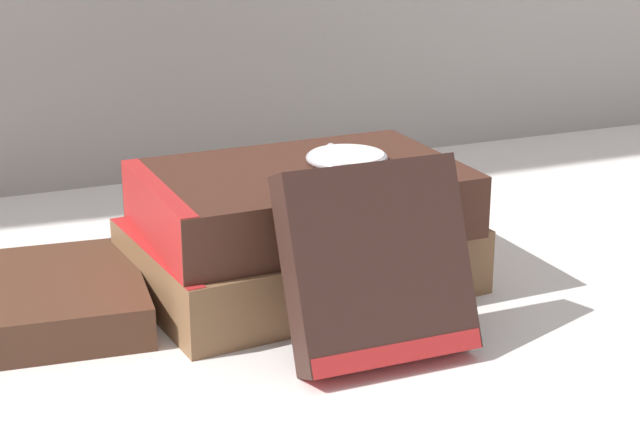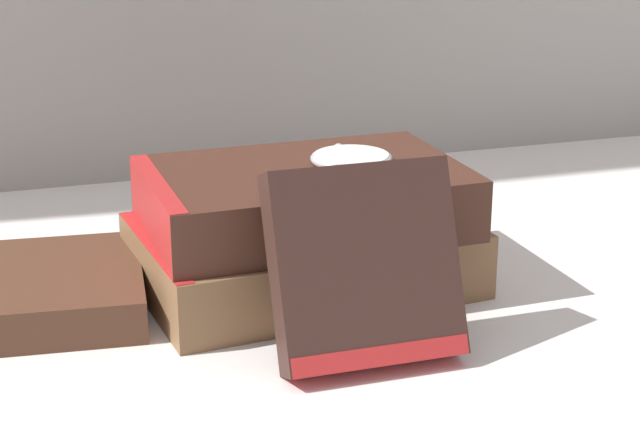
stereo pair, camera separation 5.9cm
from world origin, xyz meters
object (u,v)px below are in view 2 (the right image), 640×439
object	(u,v)px
reading_glasses	(183,228)
pocket_watch	(351,158)
book_leaning_front	(365,273)
book_flat_top	(297,199)
book_flat_bottom	(296,256)

from	to	relation	value
reading_glasses	pocket_watch	bearing A→B (deg)	-67.86
reading_glasses	book_leaning_front	bearing A→B (deg)	-88.07
book_flat_top	pocket_watch	world-z (taller)	pocket_watch
book_flat_top	reading_glasses	xyz separation A→B (m)	(-0.05, 0.15, -0.07)
book_leaning_front	pocket_watch	size ratio (longest dim) A/B	2.00
pocket_watch	reading_glasses	size ratio (longest dim) A/B	0.56
book_leaning_front	pocket_watch	bearing A→B (deg)	74.65
book_flat_bottom	book_leaning_front	size ratio (longest dim) A/B	1.98
book_flat_bottom	book_flat_top	distance (m)	0.04
book_flat_bottom	pocket_watch	size ratio (longest dim) A/B	3.96
book_flat_top	book_leaning_front	distance (m)	0.12
book_flat_bottom	pocket_watch	world-z (taller)	pocket_watch
book_flat_top	reading_glasses	world-z (taller)	book_flat_top
pocket_watch	reading_glasses	world-z (taller)	pocket_watch
pocket_watch	book_leaning_front	bearing A→B (deg)	-105.35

